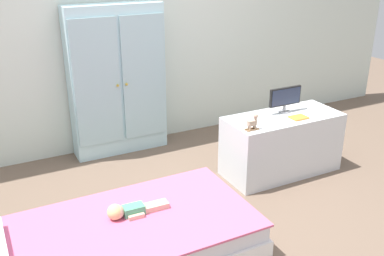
{
  "coord_description": "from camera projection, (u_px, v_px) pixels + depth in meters",
  "views": [
    {
      "loc": [
        -1.26,
        -2.25,
        1.77
      ],
      "look_at": [
        0.11,
        0.42,
        0.54
      ],
      "focal_mm": 41.37,
      "sensor_mm": 36.0,
      "label": 1
    }
  ],
  "objects": [
    {
      "name": "wardrobe",
      "position": [
        117.0,
        81.0,
        3.92
      ],
      "size": [
        0.85,
        0.25,
        1.34
      ],
      "color": "silver",
      "rests_on": "ground_plane"
    },
    {
      "name": "bed",
      "position": [
        108.0,
        245.0,
        2.64
      ],
      "size": [
        1.81,
        0.85,
        0.24
      ],
      "color": "white",
      "rests_on": "ground_plane"
    },
    {
      "name": "ground_plane",
      "position": [
        206.0,
        224.0,
        3.07
      ],
      "size": [
        10.0,
        10.0,
        0.02
      ],
      "primitive_type": "cube",
      "color": "brown"
    },
    {
      "name": "tv_stand",
      "position": [
        281.0,
        144.0,
        3.68
      ],
      "size": [
        0.97,
        0.42,
        0.5
      ],
      "primitive_type": "cube",
      "color": "silver",
      "rests_on": "ground_plane"
    },
    {
      "name": "tv_monitor",
      "position": [
        285.0,
        98.0,
        3.62
      ],
      "size": [
        0.3,
        0.1,
        0.21
      ],
      "color": "#99999E",
      "rests_on": "tv_stand"
    },
    {
      "name": "doll",
      "position": [
        127.0,
        211.0,
        2.71
      ],
      "size": [
        0.39,
        0.14,
        0.1
      ],
      "color": "#4CA375",
      "rests_on": "bed"
    },
    {
      "name": "rocking_horse_toy",
      "position": [
        253.0,
        122.0,
        3.29
      ],
      "size": [
        0.1,
        0.04,
        0.12
      ],
      "color": "#8E6642",
      "rests_on": "tv_stand"
    },
    {
      "name": "book_orange",
      "position": [
        299.0,
        117.0,
        3.53
      ],
      "size": [
        0.14,
        0.11,
        0.01
      ],
      "primitive_type": "cube",
      "color": "orange",
      "rests_on": "tv_stand"
    }
  ]
}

